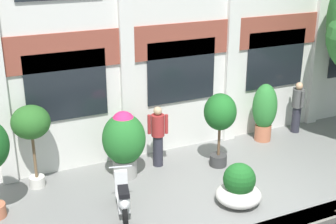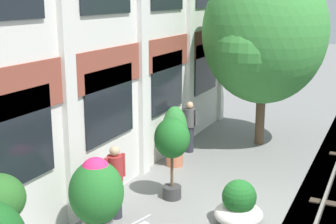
# 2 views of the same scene
# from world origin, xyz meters

# --- Properties ---
(ground_plane) EXTENTS (80.00, 80.00, 0.00)m
(ground_plane) POSITION_xyz_m (0.00, 0.00, 0.00)
(ground_plane) COLOR slate
(apartment_facade) EXTENTS (15.97, 0.64, 7.81)m
(apartment_facade) POSITION_xyz_m (-0.00, 3.36, 3.89)
(apartment_facade) COLOR silver
(apartment_facade) RESTS_ON ground
(broadleaf_tree) EXTENTS (4.05, 3.85, 5.82)m
(broadleaf_tree) POSITION_xyz_m (5.45, 0.91, 3.50)
(broadleaf_tree) COLOR brown
(broadleaf_tree) RESTS_ON ground
(potted_plant_terracotta_small) EXTENTS (0.83, 0.83, 1.98)m
(potted_plant_terracotta_small) POSITION_xyz_m (0.39, 1.70, 1.38)
(potted_plant_terracotta_small) COLOR #333333
(potted_plant_terracotta_small) RESTS_ON ground
(potted_plant_fluted_column) EXTENTS (0.71, 0.71, 1.73)m
(potted_plant_fluted_column) POSITION_xyz_m (2.43, 2.56, 0.98)
(potted_plant_fluted_column) COLOR #B76647
(potted_plant_fluted_column) RESTS_ON ground
(potted_plant_stone_basin) EXTENTS (1.07, 1.07, 1.73)m
(potted_plant_stone_basin) POSITION_xyz_m (-2.03, 2.18, 0.99)
(potted_plant_stone_basin) COLOR gray
(potted_plant_stone_basin) RESTS_ON ground
(potted_plant_wide_bowl) EXTENTS (1.03, 1.03, 0.98)m
(potted_plant_wide_bowl) POSITION_xyz_m (-0.17, -0.12, 0.40)
(potted_plant_wide_bowl) COLOR beige
(potted_plant_wide_bowl) RESTS_ON ground
(resident_by_doorway) EXTENTS (0.50, 0.34, 1.64)m
(resident_by_doorway) POSITION_xyz_m (-1.04, 2.37, 0.88)
(resident_by_doorway) COLOR #282833
(resident_by_doorway) RESTS_ON ground
(resident_watching_tracks) EXTENTS (0.34, 0.53, 1.59)m
(resident_watching_tracks) POSITION_xyz_m (3.71, 2.64, 0.85)
(resident_watching_tracks) COLOR #282833
(resident_watching_tracks) RESTS_ON ground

